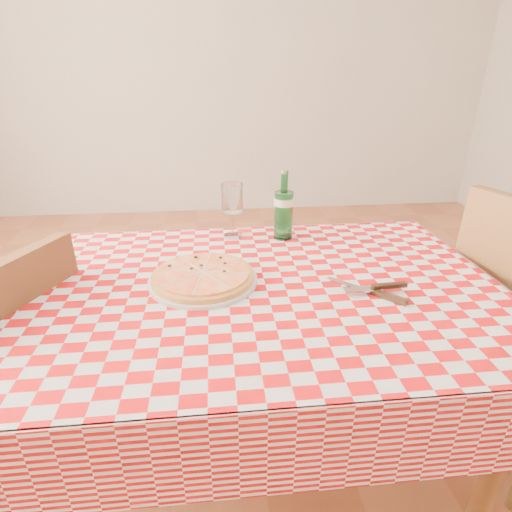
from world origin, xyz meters
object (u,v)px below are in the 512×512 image
(chair_far, at_px, (13,375))
(water_bottle, at_px, (284,205))
(wine_glass, at_px, (233,211))
(dining_table, at_px, (265,315))
(pizza_plate, at_px, (203,275))

(chair_far, xyz_separation_m, water_bottle, (0.83, 0.34, 0.37))
(water_bottle, relative_size, wine_glass, 1.26)
(water_bottle, height_order, wine_glass, water_bottle)
(dining_table, distance_m, chair_far, 0.74)
(wine_glass, bearing_deg, pizza_plate, -106.81)
(chair_far, bearing_deg, dining_table, -156.03)
(water_bottle, bearing_deg, dining_table, -107.27)
(chair_far, height_order, pizza_plate, chair_far)
(dining_table, relative_size, wine_glass, 6.30)
(dining_table, relative_size, pizza_plate, 3.96)
(water_bottle, bearing_deg, chair_far, -157.94)
(pizza_plate, relative_size, wine_glass, 1.59)
(dining_table, distance_m, water_bottle, 0.41)
(chair_far, height_order, water_bottle, water_bottle)
(chair_far, bearing_deg, pizza_plate, -152.47)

